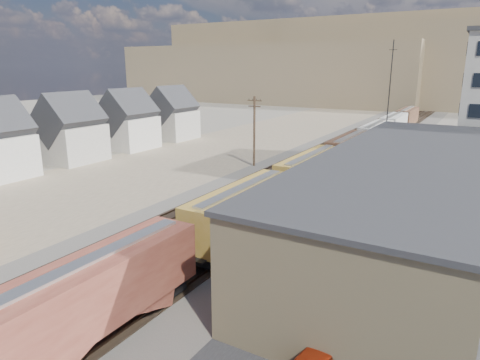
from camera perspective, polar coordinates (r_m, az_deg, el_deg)
The scene contains 10 objects.
ground at distance 27.16m, azimuth -27.14°, elevation -18.10°, with size 300.00×300.00×0.00m, color #6B6356.
ballast_bed at distance 66.13m, azimuth 11.71°, elevation 2.38°, with size 18.00×200.00×0.06m, color #4C4742.
dirt_yard at distance 66.76m, azimuth -7.67°, elevation 2.67°, with size 24.00×180.00×0.03m, color #746550.
rail_tracks at distance 66.28m, azimuth 11.26°, elevation 2.51°, with size 11.40×200.00×0.24m.
freight_train at distance 55.12m, azimuth 12.23°, elevation 2.81°, with size 3.00×119.74×4.46m.
warehouse at distance 38.19m, azimuth 21.13°, elevation -1.92°, with size 12.40×40.40×7.25m.
utility_pole_north at distance 61.25m, azimuth 1.92°, elevation 6.71°, with size 2.20×0.32×10.00m.
radio_mast at distance 72.94m, azimuth 19.22°, elevation 10.25°, with size 1.20×0.16×18.00m.
townhouse_row at distance 66.04m, azimuth -25.73°, elevation 5.00°, with size 8.15×68.16×10.47m.
hills_north at distance 180.40m, azimuth 24.60°, elevation 13.67°, with size 265.00×80.00×32.00m.
Camera 1 is at (20.26, -11.36, 14.09)m, focal length 32.00 mm.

